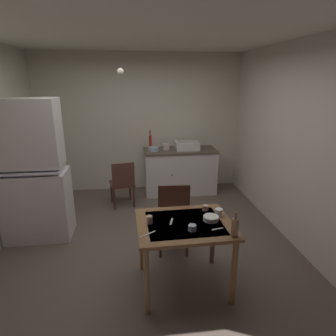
% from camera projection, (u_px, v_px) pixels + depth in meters
% --- Properties ---
extents(ground_plane, '(5.24, 5.24, 0.00)m').
position_uv_depth(ground_plane, '(148.00, 242.00, 3.99)').
color(ground_plane, brown).
extents(wall_back, '(4.02, 0.10, 2.65)m').
position_uv_depth(wall_back, '(140.00, 123.00, 5.65)').
color(wall_back, beige).
rests_on(wall_back, ground).
extents(wall_right, '(0.10, 4.34, 2.65)m').
position_uv_depth(wall_right, '(296.00, 145.00, 3.84)').
color(wall_right, beige).
rests_on(wall_right, ground).
extents(ceiling_slab, '(4.02, 4.34, 0.10)m').
position_uv_depth(ceiling_slab, '(143.00, 28.00, 3.19)').
color(ceiling_slab, white).
extents(hutch_cabinet, '(0.87, 0.51, 1.94)m').
position_uv_depth(hutch_cabinet, '(34.00, 176.00, 3.88)').
color(hutch_cabinet, silver).
rests_on(hutch_cabinet, ground).
extents(counter_cabinet, '(1.39, 0.64, 0.86)m').
position_uv_depth(counter_cabinet, '(180.00, 171.00, 5.66)').
color(counter_cabinet, silver).
rests_on(counter_cabinet, ground).
extents(sink_basin, '(0.44, 0.34, 0.15)m').
position_uv_depth(sink_basin, '(187.00, 145.00, 5.52)').
color(sink_basin, white).
rests_on(sink_basin, counter_cabinet).
extents(hand_pump, '(0.05, 0.27, 0.39)m').
position_uv_depth(hand_pump, '(150.00, 141.00, 5.45)').
color(hand_pump, '#B21E19').
rests_on(hand_pump, counter_cabinet).
extents(mixing_bowl_counter, '(0.20, 0.20, 0.08)m').
position_uv_depth(mixing_bowl_counter, '(153.00, 149.00, 5.41)').
color(mixing_bowl_counter, '#9EB2C6').
rests_on(mixing_bowl_counter, counter_cabinet).
extents(stoneware_crock, '(0.14, 0.14, 0.11)m').
position_uv_depth(stoneware_crock, '(166.00, 147.00, 5.51)').
color(stoneware_crock, beige).
rests_on(stoneware_crock, counter_cabinet).
extents(dining_table, '(0.99, 0.83, 0.76)m').
position_uv_depth(dining_table, '(184.00, 232.00, 2.97)').
color(dining_table, brown).
rests_on(dining_table, ground).
extents(chair_far_side, '(0.42, 0.42, 0.97)m').
position_uv_depth(chair_far_side, '(173.00, 218.00, 3.60)').
color(chair_far_side, '#4B2E22').
rests_on(chair_far_side, ground).
extents(chair_by_counter, '(0.47, 0.47, 0.83)m').
position_uv_depth(chair_by_counter, '(123.00, 183.00, 4.99)').
color(chair_by_counter, '#4D2921').
rests_on(chair_by_counter, ground).
extents(serving_bowl_wide, '(0.16, 0.16, 0.05)m').
position_uv_depth(serving_bowl_wide, '(211.00, 218.00, 2.98)').
color(serving_bowl_wide, white).
rests_on(serving_bowl_wide, dining_table).
extents(teacup_cream, '(0.07, 0.07, 0.06)m').
position_uv_depth(teacup_cream, '(205.00, 208.00, 3.21)').
color(teacup_cream, tan).
rests_on(teacup_cream, dining_table).
extents(mug_tall, '(0.08, 0.08, 0.08)m').
position_uv_depth(mug_tall, '(219.00, 212.00, 3.07)').
color(mug_tall, white).
rests_on(mug_tall, dining_table).
extents(teacup_mint, '(0.08, 0.08, 0.06)m').
position_uv_depth(teacup_mint, '(192.00, 228.00, 2.77)').
color(teacup_mint, '#9EB2C6').
rests_on(teacup_mint, dining_table).
extents(mug_dark, '(0.06, 0.06, 0.08)m').
position_uv_depth(mug_dark, '(149.00, 220.00, 2.92)').
color(mug_dark, tan).
rests_on(mug_dark, dining_table).
extents(glass_bottle, '(0.07, 0.07, 0.25)m').
position_uv_depth(glass_bottle, '(235.00, 227.00, 2.65)').
color(glass_bottle, olive).
rests_on(glass_bottle, dining_table).
extents(table_knife, '(0.16, 0.11, 0.00)m').
position_uv_depth(table_knife, '(148.00, 234.00, 2.71)').
color(table_knife, silver).
rests_on(table_knife, dining_table).
extents(teaspoon_near_bowl, '(0.06, 0.14, 0.00)m').
position_uv_depth(teaspoon_near_bowl, '(171.00, 222.00, 2.95)').
color(teaspoon_near_bowl, beige).
rests_on(teaspoon_near_bowl, dining_table).
extents(teaspoon_by_cup, '(0.13, 0.05, 0.00)m').
position_uv_depth(teaspoon_by_cup, '(217.00, 229.00, 2.81)').
color(teaspoon_by_cup, beige).
rests_on(teaspoon_by_cup, dining_table).
extents(pendant_bulb, '(0.08, 0.08, 0.08)m').
position_uv_depth(pendant_bulb, '(120.00, 72.00, 3.44)').
color(pendant_bulb, '#F9EFCC').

